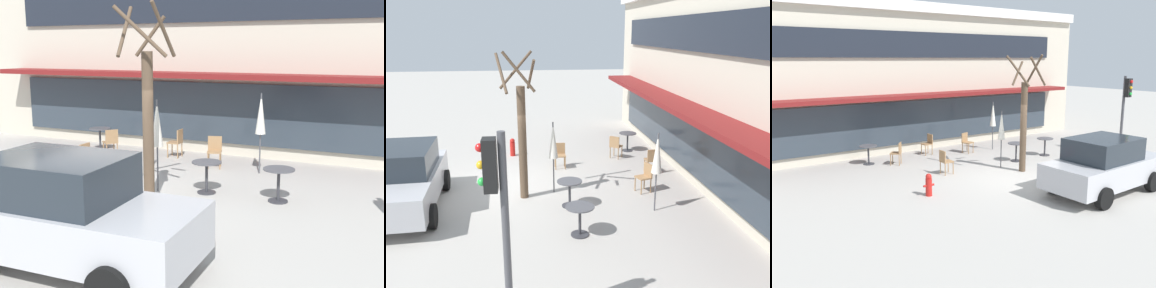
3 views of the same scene
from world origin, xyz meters
TOP-DOWN VIEW (x-y plane):
  - ground_plane at (0.00, 0.00)m, footprint 80.00×80.00m
  - cafe_table_near_wall at (-3.46, 4.85)m, footprint 0.70×0.70m
  - cafe_table_streetside at (1.71, 1.89)m, footprint 0.70×0.70m
  - cafe_table_by_tree at (3.42, 1.95)m, footprint 0.70×0.70m
  - patio_umbrella_green_folded at (2.30, 4.17)m, footprint 0.28×0.28m
  - patio_umbrella_cream_folded at (0.60, 1.52)m, footprint 0.28×0.28m
  - cafe_chair_0 at (0.91, 4.30)m, footprint 0.51×0.51m
  - cafe_chair_1 at (-0.65, 5.00)m, footprint 0.42×0.42m
  - cafe_chair_2 at (-1.72, 1.91)m, footprint 0.40×0.40m
  - cafe_chair_3 at (-2.53, 4.13)m, footprint 0.56×0.56m
  - parked_sedan at (1.29, -2.64)m, footprint 4.28×2.17m
  - street_tree at (0.89, 0.60)m, footprint 1.31×1.13m
  - traffic_light_pole at (6.54, 0.29)m, footprint 0.26×0.43m
  - fire_hydrant at (-3.38, 0.17)m, footprint 0.36×0.20m

SIDE VIEW (x-z plane):
  - ground_plane at x=0.00m, z-range 0.00..0.00m
  - fire_hydrant at x=-3.38m, z-range 0.00..0.71m
  - cafe_table_near_wall at x=-3.46m, z-range 0.14..0.90m
  - cafe_table_streetside at x=1.71m, z-range 0.14..0.90m
  - cafe_table_by_tree at x=3.42m, z-range 0.14..0.90m
  - cafe_chair_0 at x=0.91m, z-range 0.08..0.97m
  - cafe_chair_1 at x=-0.65m, z-range 0.08..0.97m
  - cafe_chair_2 at x=-1.72m, z-range 0.08..0.97m
  - cafe_chair_3 at x=-2.53m, z-range 0.08..0.97m
  - parked_sedan at x=1.29m, z-range 0.00..1.76m
  - patio_umbrella_green_folded at x=2.30m, z-range 0.53..2.73m
  - patio_umbrella_cream_folded at x=0.60m, z-range 0.53..2.73m
  - street_tree at x=0.89m, z-range -0.19..4.10m
  - traffic_light_pole at x=6.54m, z-range 0.60..4.00m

